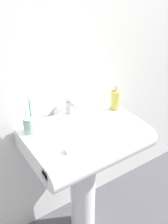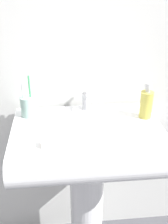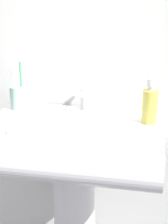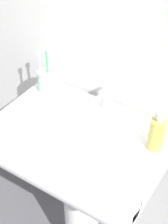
{
  "view_description": "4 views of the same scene",
  "coord_description": "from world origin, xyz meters",
  "views": [
    {
      "loc": [
        -0.67,
        -1.03,
        1.7
      ],
      "look_at": [
        0.01,
        0.0,
        0.92
      ],
      "focal_mm": 45.0,
      "sensor_mm": 36.0,
      "label": 1
    },
    {
      "loc": [
        -0.12,
        -1.01,
        1.43
      ],
      "look_at": [
        -0.01,
        0.01,
        0.89
      ],
      "focal_mm": 45.0,
      "sensor_mm": 36.0,
      "label": 2
    },
    {
      "loc": [
        0.26,
        -1.12,
        1.27
      ],
      "look_at": [
        0.04,
        0.01,
        0.87
      ],
      "focal_mm": 55.0,
      "sensor_mm": 36.0,
      "label": 3
    },
    {
      "loc": [
        0.51,
        -0.77,
        1.67
      ],
      "look_at": [
        0.01,
        0.0,
        0.91
      ],
      "focal_mm": 55.0,
      "sensor_mm": 36.0,
      "label": 4
    }
  ],
  "objects": [
    {
      "name": "soap_bottle",
      "position": [
        0.27,
        0.05,
        0.9
      ],
      "size": [
        0.06,
        0.06,
        0.16
      ],
      "color": "gold",
      "rests_on": "sink_basin"
    },
    {
      "name": "bar_soap",
      "position": [
        -0.15,
        -0.13,
        0.84
      ],
      "size": [
        0.08,
        0.04,
        0.02
      ],
      "primitive_type": "cube",
      "color": "silver",
      "rests_on": "sink_basin"
    },
    {
      "name": "sink_pedestal",
      "position": [
        0.0,
        0.0,
        0.35
      ],
      "size": [
        0.16,
        0.16,
        0.71
      ],
      "primitive_type": "cylinder",
      "color": "white",
      "rests_on": "ground"
    },
    {
      "name": "wall_back",
      "position": [
        0.0,
        0.24,
        1.2
      ],
      "size": [
        5.0,
        0.05,
        2.4
      ],
      "primitive_type": "cube",
      "color": "silver",
      "rests_on": "ground"
    },
    {
      "name": "sink_basin",
      "position": [
        0.0,
        -0.05,
        0.77
      ],
      "size": [
        0.63,
        0.45,
        0.12
      ],
      "color": "white",
      "rests_on": "sink_pedestal"
    },
    {
      "name": "faucet",
      "position": [
        0.01,
        0.15,
        0.88
      ],
      "size": [
        0.04,
        0.1,
        0.1
      ],
      "color": "#B7B7BC",
      "rests_on": "sink_basin"
    },
    {
      "name": "toothbrush_cup",
      "position": [
        -0.25,
        0.12,
        0.88
      ],
      "size": [
        0.06,
        0.06,
        0.21
      ],
      "color": "#99BFB2",
      "rests_on": "sink_basin"
    }
  ]
}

